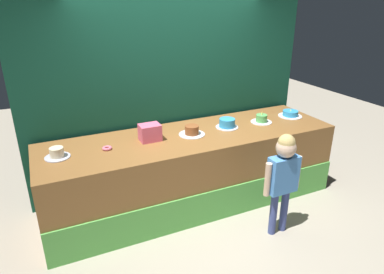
{
  "coord_description": "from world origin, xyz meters",
  "views": [
    {
      "loc": [
        -1.64,
        -3.0,
        2.51
      ],
      "look_at": [
        -0.1,
        0.31,
        1.0
      ],
      "focal_mm": 31.97,
      "sensor_mm": 36.0,
      "label": 1
    }
  ],
  "objects_px": {
    "pink_box": "(150,132)",
    "cake_right": "(261,119)",
    "cake_far_left": "(57,153)",
    "cake_left": "(192,131)",
    "donut": "(107,148)",
    "cake_center": "(227,123)",
    "child_figure": "(283,171)",
    "cake_far_right": "(290,114)"
  },
  "relations": [
    {
      "from": "child_figure",
      "to": "cake_center",
      "type": "distance_m",
      "value": 1.06
    },
    {
      "from": "child_figure",
      "to": "cake_center",
      "type": "height_order",
      "value": "child_figure"
    },
    {
      "from": "cake_far_left",
      "to": "child_figure",
      "type": "bearing_deg",
      "value": -25.27
    },
    {
      "from": "child_figure",
      "to": "cake_center",
      "type": "xyz_separation_m",
      "value": [
        -0.09,
        1.04,
        0.22
      ]
    },
    {
      "from": "donut",
      "to": "pink_box",
      "type": "bearing_deg",
      "value": 5.31
    },
    {
      "from": "cake_right",
      "to": "cake_far_right",
      "type": "height_order",
      "value": "cake_right"
    },
    {
      "from": "cake_far_left",
      "to": "cake_left",
      "type": "height_order",
      "value": "cake_left"
    },
    {
      "from": "cake_right",
      "to": "pink_box",
      "type": "bearing_deg",
      "value": 178.41
    },
    {
      "from": "cake_right",
      "to": "cake_center",
      "type": "bearing_deg",
      "value": 176.97
    },
    {
      "from": "pink_box",
      "to": "cake_far_left",
      "type": "relative_size",
      "value": 0.92
    },
    {
      "from": "cake_left",
      "to": "cake_far_right",
      "type": "relative_size",
      "value": 0.97
    },
    {
      "from": "pink_box",
      "to": "cake_right",
      "type": "relative_size",
      "value": 0.85
    },
    {
      "from": "donut",
      "to": "cake_center",
      "type": "relative_size",
      "value": 0.37
    },
    {
      "from": "donut",
      "to": "cake_far_right",
      "type": "bearing_deg",
      "value": 0.86
    },
    {
      "from": "donut",
      "to": "cake_center",
      "type": "xyz_separation_m",
      "value": [
        1.55,
        0.03,
        0.04
      ]
    },
    {
      "from": "donut",
      "to": "cake_far_left",
      "type": "distance_m",
      "value": 0.52
    },
    {
      "from": "child_figure",
      "to": "cake_right",
      "type": "bearing_deg",
      "value": 67.23
    },
    {
      "from": "cake_center",
      "to": "cake_far_right",
      "type": "height_order",
      "value": "cake_center"
    },
    {
      "from": "cake_right",
      "to": "cake_far_right",
      "type": "xyz_separation_m",
      "value": [
        0.52,
        0.03,
        -0.01
      ]
    },
    {
      "from": "donut",
      "to": "cake_right",
      "type": "height_order",
      "value": "cake_right"
    },
    {
      "from": "pink_box",
      "to": "cake_far_left",
      "type": "distance_m",
      "value": 1.04
    },
    {
      "from": "donut",
      "to": "cake_center",
      "type": "distance_m",
      "value": 1.55
    },
    {
      "from": "child_figure",
      "to": "cake_far_left",
      "type": "xyz_separation_m",
      "value": [
        -2.16,
        1.02,
        0.21
      ]
    },
    {
      "from": "donut",
      "to": "cake_right",
      "type": "distance_m",
      "value": 2.07
    },
    {
      "from": "cake_center",
      "to": "cake_far_right",
      "type": "xyz_separation_m",
      "value": [
        1.04,
        0.01,
        -0.02
      ]
    },
    {
      "from": "cake_far_left",
      "to": "cake_right",
      "type": "relative_size",
      "value": 0.93
    },
    {
      "from": "donut",
      "to": "cake_right",
      "type": "xyz_separation_m",
      "value": [
        2.07,
        0.01,
        0.03
      ]
    },
    {
      "from": "pink_box",
      "to": "donut",
      "type": "bearing_deg",
      "value": -174.69
    },
    {
      "from": "cake_far_left",
      "to": "cake_right",
      "type": "height_order",
      "value": "cake_right"
    },
    {
      "from": "child_figure",
      "to": "donut",
      "type": "relative_size",
      "value": 11.12
    },
    {
      "from": "child_figure",
      "to": "cake_left",
      "type": "relative_size",
      "value": 3.74
    },
    {
      "from": "pink_box",
      "to": "cake_right",
      "type": "distance_m",
      "value": 1.55
    },
    {
      "from": "cake_far_left",
      "to": "pink_box",
      "type": "bearing_deg",
      "value": 1.79
    },
    {
      "from": "pink_box",
      "to": "cake_right",
      "type": "xyz_separation_m",
      "value": [
        1.55,
        -0.04,
        -0.05
      ]
    },
    {
      "from": "cake_left",
      "to": "cake_center",
      "type": "distance_m",
      "value": 0.52
    },
    {
      "from": "pink_box",
      "to": "cake_right",
      "type": "height_order",
      "value": "pink_box"
    },
    {
      "from": "donut",
      "to": "cake_center",
      "type": "bearing_deg",
      "value": 1.2
    },
    {
      "from": "child_figure",
      "to": "pink_box",
      "type": "distance_m",
      "value": 1.57
    },
    {
      "from": "pink_box",
      "to": "cake_far_right",
      "type": "distance_m",
      "value": 2.07
    },
    {
      "from": "cake_far_right",
      "to": "donut",
      "type": "bearing_deg",
      "value": -179.14
    },
    {
      "from": "cake_far_left",
      "to": "cake_right",
      "type": "xyz_separation_m",
      "value": [
        2.59,
        -0.01,
        -0.0
      ]
    },
    {
      "from": "child_figure",
      "to": "cake_far_right",
      "type": "bearing_deg",
      "value": 47.95
    }
  ]
}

